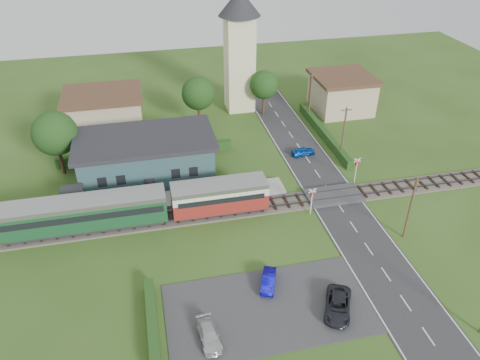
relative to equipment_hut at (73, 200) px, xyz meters
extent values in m
plane|color=#2D4C19|center=(18.00, -5.20, -1.75)|extent=(120.00, 120.00, 0.00)
cube|color=#4C443D|center=(18.00, -3.20, -1.65)|extent=(76.00, 3.20, 0.20)
cube|color=#3F3F47|center=(18.00, -3.92, -1.33)|extent=(76.00, 0.08, 0.15)
cube|color=#3F3F47|center=(18.00, -2.48, -1.33)|extent=(76.00, 0.08, 0.15)
cube|color=#28282B|center=(28.00, -5.20, -1.72)|extent=(6.00, 70.00, 0.05)
cube|color=#333335|center=(16.50, -17.20, -1.71)|extent=(17.00, 9.00, 0.08)
cube|color=#333335|center=(28.00, -3.20, -1.52)|extent=(6.20, 3.40, 0.45)
cube|color=gray|center=(8.00, 0.00, -1.52)|extent=(30.00, 3.00, 0.45)
cube|color=beige|center=(0.00, 0.00, -0.10)|extent=(2.00, 2.00, 2.40)
cube|color=#232328|center=(0.00, 0.00, 1.18)|extent=(2.30, 2.30, 0.15)
cube|color=#27474F|center=(8.00, 5.80, 0.65)|extent=(15.00, 8.00, 4.80)
cube|color=#232328|center=(8.00, 5.80, 3.30)|extent=(16.00, 9.00, 0.50)
cube|color=#232328|center=(8.00, 1.86, -0.65)|extent=(1.20, 0.12, 2.20)
cube|color=black|center=(3.00, 1.86, 0.65)|extent=(1.00, 0.12, 1.20)
cube|color=black|center=(5.00, 1.86, 0.65)|extent=(1.00, 0.12, 1.20)
cube|color=black|center=(11.00, 1.86, 0.65)|extent=(1.00, 0.12, 1.20)
cube|color=black|center=(13.00, 1.86, 0.65)|extent=(1.00, 0.12, 1.20)
cube|color=#232328|center=(15.04, -3.20, -1.16)|extent=(9.00, 2.20, 0.50)
cube|color=maroon|center=(15.04, -3.20, -0.16)|extent=(10.00, 2.80, 1.80)
cube|color=silver|center=(15.04, -3.20, 1.09)|extent=(10.00, 2.82, 0.90)
cube|color=black|center=(15.04, -3.20, 0.74)|extent=(9.00, 2.88, 0.60)
cube|color=gray|center=(15.04, -3.20, 1.74)|extent=(10.00, 2.90, 0.45)
cube|color=#232328|center=(1.44, -3.20, -1.16)|extent=(15.20, 2.20, 0.50)
cube|color=#154324|center=(1.44, -3.20, 0.34)|extent=(16.00, 2.80, 2.60)
cube|color=black|center=(1.44, -3.20, 0.74)|extent=(15.40, 2.86, 0.70)
cube|color=gray|center=(1.44, -3.20, 1.74)|extent=(16.00, 2.90, 0.50)
cube|color=beige|center=(23.00, 22.80, 5.25)|extent=(4.00, 4.00, 14.00)
cone|color=#232328|center=(23.00, 22.80, 14.05)|extent=(6.00, 6.00, 3.60)
cube|color=tan|center=(3.00, 19.80, 0.75)|extent=(10.00, 8.00, 5.00)
cube|color=#472D1E|center=(3.00, 19.80, 3.50)|extent=(10.80, 8.80, 0.50)
cube|color=tan|center=(38.00, 18.80, 0.75)|extent=(8.00, 8.00, 5.00)
cube|color=#472D1E|center=(38.00, 18.80, 3.50)|extent=(8.80, 8.80, 0.50)
cube|color=#193814|center=(7.00, -17.20, -1.15)|extent=(0.80, 9.00, 1.20)
cube|color=#193814|center=(32.20, 10.80, -1.15)|extent=(0.80, 18.00, 1.20)
cube|color=#193814|center=(8.00, 10.30, -1.10)|extent=(22.00, 0.80, 1.30)
cylinder|color=#332316|center=(-2.00, 8.80, 0.32)|extent=(0.44, 0.44, 4.12)
sphere|color=#143311|center=(-2.00, 8.80, 3.65)|extent=(5.20, 5.20, 5.20)
cylinder|color=#332316|center=(16.00, 17.80, 0.18)|extent=(0.44, 0.44, 3.85)
sphere|color=#143311|center=(16.00, 17.80, 3.29)|extent=(4.60, 4.60, 4.60)
cylinder|color=#332316|center=(26.00, 19.80, 0.04)|extent=(0.44, 0.44, 3.58)
sphere|color=#143311|center=(26.00, 19.80, 2.93)|extent=(4.20, 4.20, 4.20)
cylinder|color=#473321|center=(32.20, -11.20, 1.75)|extent=(0.22, 0.22, 7.00)
cube|color=#473321|center=(32.20, -11.20, 4.95)|extent=(1.40, 0.10, 0.10)
cylinder|color=#473321|center=(32.20, 4.80, 1.75)|extent=(0.22, 0.22, 7.00)
cube|color=#473321|center=(32.20, 4.80, 4.95)|extent=(1.40, 0.10, 0.10)
cylinder|color=#473321|center=(32.20, 16.80, 1.75)|extent=(0.22, 0.22, 7.00)
cube|color=#473321|center=(32.20, 16.80, 4.95)|extent=(1.40, 0.10, 0.10)
cylinder|color=silver|center=(24.40, -5.60, -0.25)|extent=(0.12, 0.12, 3.00)
cube|color=#232328|center=(24.40, -5.60, 0.85)|extent=(0.35, 0.18, 0.55)
sphere|color=#FF190C|center=(24.40, -5.72, 1.00)|extent=(0.14, 0.14, 0.14)
sphere|color=#FF190C|center=(24.40, -5.72, 0.70)|extent=(0.14, 0.14, 0.14)
cube|color=silver|center=(24.40, -5.60, 1.25)|extent=(0.84, 0.05, 0.55)
cube|color=silver|center=(24.40, -5.60, 1.25)|extent=(0.84, 0.05, 0.55)
cylinder|color=silver|center=(31.60, -0.80, -0.25)|extent=(0.12, 0.12, 3.00)
cube|color=#232328|center=(31.60, -0.80, 0.85)|extent=(0.35, 0.18, 0.55)
sphere|color=#FF190C|center=(31.60, -0.92, 1.00)|extent=(0.14, 0.14, 0.14)
sphere|color=#FF190C|center=(31.60, -0.92, 0.70)|extent=(0.14, 0.14, 0.14)
cube|color=silver|center=(31.60, -0.80, 1.25)|extent=(0.84, 0.05, 0.55)
cube|color=silver|center=(31.60, -0.80, 1.25)|extent=(0.84, 0.05, 0.55)
cylinder|color=#3F3F47|center=(-4.00, 14.80, 0.75)|extent=(0.14, 0.14, 5.00)
sphere|color=orange|center=(-4.00, 14.80, 3.25)|extent=(0.30, 0.30, 0.30)
cylinder|color=#3F3F47|center=(34.00, 21.80, 0.75)|extent=(0.14, 0.14, 5.00)
sphere|color=orange|center=(34.00, 21.80, 3.25)|extent=(0.30, 0.30, 0.30)
imported|color=#0A42A6|center=(27.79, 6.57, -1.17)|extent=(3.22, 1.64, 1.05)
imported|color=#080699|center=(17.22, -14.70, -1.13)|extent=(2.22, 3.44, 1.07)
imported|color=beige|center=(11.18, -19.27, -1.14)|extent=(1.79, 3.72, 1.05)
imported|color=black|center=(22.02, -18.71, -1.06)|extent=(3.73, 4.85, 1.22)
imported|color=gray|center=(16.57, 0.24, -0.56)|extent=(0.54, 0.37, 1.47)
imported|color=gray|center=(3.50, 0.34, -0.32)|extent=(0.91, 1.07, 1.95)
camera|label=1|loc=(8.33, -42.90, 28.48)|focal=35.00mm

